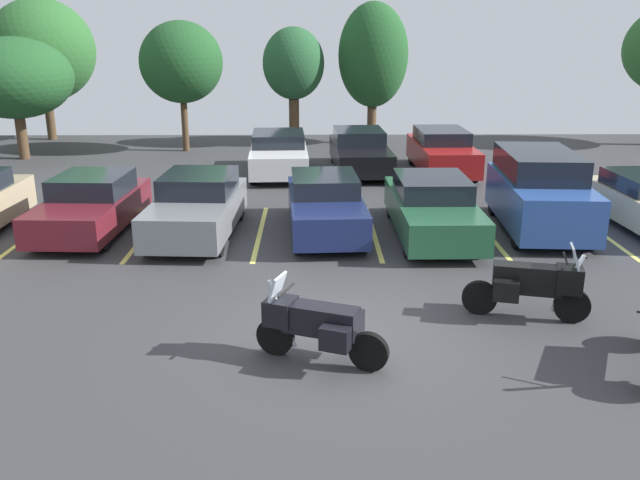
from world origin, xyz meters
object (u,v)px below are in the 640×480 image
object	(u,v)px
car_blue	(539,192)
car_far_black	(360,152)
motorcycle_second	(532,284)
car_navy	(325,205)
car_far_red	(442,152)
car_maroon	(91,205)
car_green	(432,208)
car_grey	(197,207)
car_far_white	(279,154)
motorcycle_touring	(316,324)

from	to	relation	value
car_blue	car_far_black	xyz separation A→B (m)	(-4.06, 7.32, -0.28)
motorcycle_second	car_navy	distance (m)	6.42
car_navy	car_far_red	bearing A→B (deg)	59.45
car_maroon	car_green	world-z (taller)	car_green
car_far_black	car_far_red	world-z (taller)	car_far_red
car_grey	car_far_white	bearing A→B (deg)	77.09
car_green	car_far_white	bearing A→B (deg)	119.33
car_blue	car_far_red	bearing A→B (deg)	99.52
car_green	car_far_black	world-z (taller)	car_green
car_maroon	car_grey	xyz separation A→B (m)	(2.74, -0.38, 0.05)
motorcycle_touring	car_far_white	xyz separation A→B (m)	(-1.22, 14.04, 0.08)
car_far_black	car_far_red	size ratio (longest dim) A/B	1.06
car_green	motorcycle_second	bearing A→B (deg)	-79.84
motorcycle_touring	motorcycle_second	size ratio (longest dim) A/B	0.95
motorcycle_second	car_far_black	bearing A→B (deg)	99.61
car_blue	car_green	bearing A→B (deg)	-170.87
motorcycle_touring	car_green	world-z (taller)	car_green
car_far_black	car_grey	bearing A→B (deg)	-120.53
car_far_black	car_blue	bearing A→B (deg)	-61.00
motorcycle_second	car_far_white	world-z (taller)	car_far_white
car_grey	car_far_white	size ratio (longest dim) A/B	0.96
car_maroon	car_navy	size ratio (longest dim) A/B	0.99
car_far_white	car_far_black	world-z (taller)	car_far_black
car_far_black	car_navy	bearing A→B (deg)	-100.41
car_grey	car_far_black	xyz separation A→B (m)	(4.56, 7.73, -0.03)
car_blue	car_navy	bearing A→B (deg)	-177.95
car_navy	car_far_black	size ratio (longest dim) A/B	0.93
car_maroon	car_far_black	bearing A→B (deg)	45.20
car_far_black	car_far_red	xyz separation A→B (m)	(2.88, -0.30, 0.04)
car_maroon	car_green	distance (m)	8.57
car_navy	car_far_red	distance (m)	8.39
motorcycle_touring	car_far_black	world-z (taller)	car_far_black
car_grey	car_green	distance (m)	5.82
motorcycle_touring	car_far_black	bearing A→B (deg)	83.44
motorcycle_touring	car_blue	xyz separation A→B (m)	(5.72, 7.11, 0.35)
car_far_black	car_far_white	bearing A→B (deg)	-172.14
car_grey	car_far_black	world-z (taller)	car_grey
motorcycle_second	car_maroon	size ratio (longest dim) A/B	0.48
car_grey	car_green	size ratio (longest dim) A/B	0.92
car_green	car_far_white	xyz separation A→B (m)	(-4.14, 7.38, 0.01)
car_far_white	car_far_black	size ratio (longest dim) A/B	0.96
motorcycle_second	car_far_red	xyz separation A→B (m)	(0.70, 12.57, 0.09)
motorcycle_second	car_grey	xyz separation A→B (m)	(-6.74, 5.13, 0.07)
motorcycle_second	car_far_white	size ratio (longest dim) A/B	0.47
car_grey	car_far_white	world-z (taller)	car_grey
car_grey	car_navy	world-z (taller)	car_grey
motorcycle_second	car_far_black	size ratio (longest dim) A/B	0.44
car_green	car_far_red	xyz separation A→B (m)	(1.62, 7.48, 0.05)
motorcycle_touring	car_grey	bearing A→B (deg)	113.36
car_green	car_far_white	distance (m)	8.46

